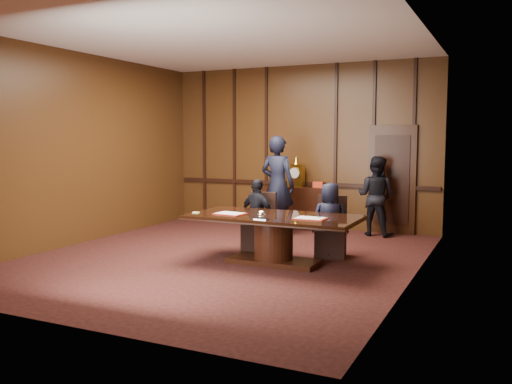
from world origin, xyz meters
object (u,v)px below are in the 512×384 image
signatory_left (258,215)px  sideboard (296,206)px  signatory_right (330,220)px  witness_left (278,185)px  witness_right (376,196)px  conference_table (274,231)px

signatory_left → sideboard: bearing=-69.1°
signatory_right → witness_left: size_ratio=0.62×
witness_left → witness_right: 1.97m
signatory_right → conference_table: bearing=37.3°
sideboard → signatory_right: (1.55, -2.48, 0.13)m
signatory_right → witness_right: (0.21, 2.32, 0.18)m
witness_left → witness_right: size_ratio=1.26×
sideboard → witness_left: 1.02m
conference_table → witness_left: (-0.95, 2.40, 0.48)m
sideboard → signatory_right: 2.93m
signatory_left → signatory_right: signatory_left is taller
conference_table → signatory_left: bearing=129.1°
sideboard → witness_right: (1.76, -0.16, 0.31)m
conference_table → signatory_right: 1.04m
signatory_right → signatory_left: bearing=-13.6°
signatory_left → witness_left: size_ratio=0.62×
conference_table → signatory_right: bearing=50.9°
conference_table → witness_left: witness_left is taller
sideboard → signatory_left: bearing=-84.3°
signatory_left → witness_right: (1.51, 2.32, 0.17)m
conference_table → witness_right: bearing=74.6°
sideboard → witness_right: 1.79m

